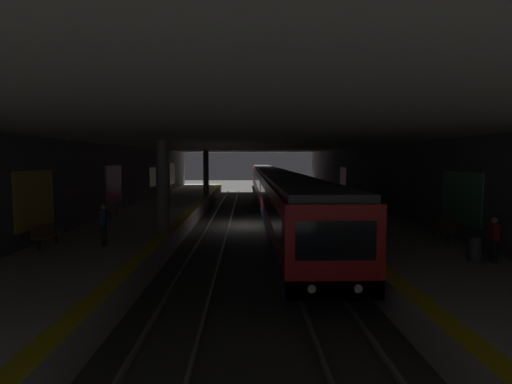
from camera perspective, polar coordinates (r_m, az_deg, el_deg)
name	(u,v)px	position (r m, az deg, el deg)	size (l,w,h in m)	color
ground_plane	(250,225)	(27.97, -0.81, -4.83)	(120.00, 120.00, 0.00)	#42423F
track_left	(282,224)	(28.06, 3.70, -4.64)	(60.00, 1.53, 0.16)	gray
track_right	(219,224)	(28.03, -5.33, -4.66)	(60.00, 1.53, 0.16)	gray
platform_left	(343,218)	(28.70, 12.40, -3.63)	(60.00, 5.30, 1.06)	beige
platform_right	(157,218)	(28.59, -14.08, -3.69)	(60.00, 5.30, 1.06)	beige
wall_left	(385,186)	(29.28, 18.01, 0.89)	(60.00, 0.56, 5.60)	#56565B
wall_right	(114,186)	(29.18, -19.72, 0.83)	(60.00, 0.56, 5.60)	#56565B
ceiling_slab	(250,142)	(27.61, -0.83, 7.13)	(60.00, 19.40, 0.40)	beige
pillar_near	(163,186)	(19.94, -13.22, 0.81)	(0.56, 0.56, 4.55)	gray
pillar_far	(206,172)	(40.21, -7.19, 2.81)	(0.56, 0.56, 4.55)	gray
metro_train	(271,185)	(40.50, 2.14, 1.02)	(59.33, 2.83, 3.49)	red
bench_left_mid	(443,228)	(19.71, 25.23, -4.68)	(1.70, 0.47, 0.86)	#262628
bench_left_far	(351,196)	(34.42, 13.46, -0.52)	(1.70, 0.47, 0.86)	#262628
bench_right_near	(46,234)	(18.59, -27.93, -5.33)	(1.70, 0.47, 0.86)	#262628
bench_right_mid	(112,209)	(25.99, -19.94, -2.34)	(1.70, 0.47, 0.86)	#262628
bench_right_far	(169,188)	(43.42, -12.33, 0.57)	(1.70, 0.47, 0.86)	#262628
person_waiting_near	(104,223)	(17.61, -21.01, -4.21)	(0.60, 0.24, 1.74)	#303030
person_walking_mid	(493,238)	(16.17, 30.93, -5.69)	(0.60, 0.22, 1.58)	#252525
trash_bin	(475,249)	(16.12, 28.87, -7.20)	(0.44, 0.44, 0.85)	#595B5E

